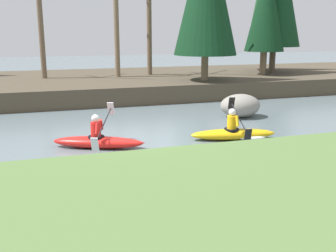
{
  "coord_description": "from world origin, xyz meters",
  "views": [
    {
      "loc": [
        -2.57,
        -11.4,
        3.36
      ],
      "look_at": [
        0.88,
        -0.32,
        0.55
      ],
      "focal_mm": 42.0,
      "sensor_mm": 36.0,
      "label": 1
    }
  ],
  "objects": [
    {
      "name": "ground_plane",
      "position": [
        0.0,
        0.0,
        0.0
      ],
      "size": [
        90.0,
        90.0,
        0.0
      ],
      "primitive_type": "plane",
      "color": "slate"
    },
    {
      "name": "bare_tree_mid_downstream",
      "position": [
        3.31,
        11.03,
        4.38
      ],
      "size": [
        4.08,
        4.03,
        7.45
      ],
      "color": "brown",
      "rests_on": "riverbank_far"
    },
    {
      "name": "kayaker_middle",
      "position": [
        -1.2,
        -0.15,
        0.22
      ],
      "size": [
        2.72,
        1.98,
        1.2
      ],
      "rotation": [
        0.0,
        0.0,
        -0.4
      ],
      "color": "red",
      "rests_on": "ground"
    },
    {
      "name": "bare_tree_upstream",
      "position": [
        -2.59,
        11.02,
        3.84
      ],
      "size": [
        3.48,
        3.44,
        6.31
      ],
      "color": "brown",
      "rests_on": "riverbank_far"
    },
    {
      "name": "kayaker_lead",
      "position": [
        3.11,
        -0.52,
        0.2
      ],
      "size": [
        2.79,
        2.06,
        1.2
      ],
      "rotation": [
        0.0,
        0.0,
        -0.19
      ],
      "color": "yellow",
      "rests_on": "ground"
    },
    {
      "name": "boulder_midstream",
      "position": [
        4.78,
        2.46,
        0.46
      ],
      "size": [
        1.64,
        1.28,
        0.93
      ],
      "color": "gray",
      "rests_on": "ground"
    },
    {
      "name": "riverbank_far",
      "position": [
        0.0,
        10.83,
        0.43
      ],
      "size": [
        44.0,
        9.78,
        0.87
      ],
      "color": "#4C4233",
      "rests_on": "ground"
    },
    {
      "name": "riverbank_near",
      "position": [
        0.0,
        -6.13,
        0.33
      ],
      "size": [
        44.0,
        6.67,
        0.66
      ],
      "color": "#56753D",
      "rests_on": "ground"
    },
    {
      "name": "bare_tree_mid_upstream",
      "position": [
        1.35,
        10.57,
        4.63
      ],
      "size": [
        4.37,
        4.32,
        8.0
      ],
      "color": "#7A664C",
      "rests_on": "riverbank_far"
    },
    {
      "name": "conifer_tree_mid_left",
      "position": [
        9.62,
        9.03,
        4.7
      ],
      "size": [
        2.27,
        2.27,
        6.36
      ],
      "color": "#7A664C",
      "rests_on": "riverbank_far"
    }
  ]
}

